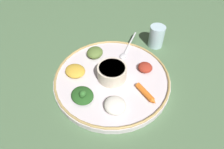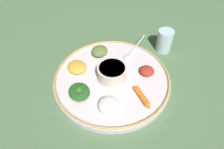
% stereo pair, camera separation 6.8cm
% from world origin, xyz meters
% --- Properties ---
extents(ground_plane, '(2.40, 2.40, 0.00)m').
position_xyz_m(ground_plane, '(0.00, 0.00, 0.00)').
color(ground_plane, '#4C6B47').
extents(platter, '(0.40, 0.40, 0.02)m').
position_xyz_m(platter, '(0.00, 0.00, 0.01)').
color(platter, silver).
rests_on(platter, ground_plane).
extents(platter_rim, '(0.40, 0.40, 0.01)m').
position_xyz_m(platter_rim, '(0.00, 0.00, 0.02)').
color(platter_rim, tan).
rests_on(platter_rim, platter).
extents(center_bowl, '(0.10, 0.10, 0.05)m').
position_xyz_m(center_bowl, '(0.00, 0.00, 0.05)').
color(center_bowl, beige).
rests_on(center_bowl, platter).
extents(spoon, '(0.18, 0.06, 0.01)m').
position_xyz_m(spoon, '(-0.15, 0.04, 0.02)').
color(spoon, silver).
rests_on(spoon, platter).
extents(greens_pile, '(0.10, 0.10, 0.04)m').
position_xyz_m(greens_pile, '(0.10, -0.08, 0.03)').
color(greens_pile, '#23511E').
rests_on(greens_pile, platter).
extents(carrot_near_spoon, '(0.08, 0.07, 0.02)m').
position_xyz_m(carrot_near_spoon, '(0.07, 0.12, 0.03)').
color(carrot_near_spoon, orange).
rests_on(carrot_near_spoon, platter).
extents(mound_lentil_yellow, '(0.09, 0.10, 0.02)m').
position_xyz_m(mound_lentil_yellow, '(-0.01, -0.13, 0.03)').
color(mound_lentil_yellow, gold).
rests_on(mound_lentil_yellow, platter).
extents(mound_beet, '(0.07, 0.07, 0.03)m').
position_xyz_m(mound_beet, '(-0.05, 0.11, 0.03)').
color(mound_beet, maroon).
rests_on(mound_beet, platter).
extents(mound_rice_white, '(0.09, 0.09, 0.03)m').
position_xyz_m(mound_rice_white, '(0.12, 0.02, 0.04)').
color(mound_rice_white, silver).
rests_on(mound_rice_white, platter).
extents(mound_collards, '(0.08, 0.07, 0.03)m').
position_xyz_m(mound_collards, '(-0.11, -0.08, 0.04)').
color(mound_collards, '#567033').
rests_on(mound_collards, platter).
extents(drinking_glass, '(0.06, 0.06, 0.09)m').
position_xyz_m(drinking_glass, '(-0.22, 0.16, 0.04)').
color(drinking_glass, silver).
rests_on(drinking_glass, ground_plane).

